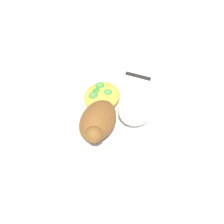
# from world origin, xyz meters

# --- Properties ---
(ground_plane) EXTENTS (2.00, 2.00, 0.00)m
(ground_plane) POSITION_xyz_m (0.00, 0.00, 0.00)
(ground_plane) COLOR silver
(plate) EXTENTS (0.25, 0.25, 0.02)m
(plate) POSITION_xyz_m (0.00, 0.00, 0.01)
(plate) COLOR silver
(plate) RESTS_ON ground_plane
(roasted_chicken) EXTENTS (0.13, 0.08, 0.07)m
(roasted_chicken) POSITION_xyz_m (0.06, -0.01, 0.05)
(roasted_chicken) COLOR brown
(roasted_chicken) RESTS_ON plate
(rice_pile) EXTENTS (0.10, 0.09, 0.05)m
(rice_pile) POSITION_xyz_m (-0.02, 0.06, 0.04)
(rice_pile) COLOR white
(rice_pile) RESTS_ON plate
(mac_cheese_with_broccoli) EXTENTS (0.11, 0.09, 0.04)m
(mac_cheese_with_broccoli) POSITION_xyz_m (-0.04, -0.05, 0.04)
(mac_cheese_with_broccoli) COLOR gold
(mac_cheese_with_broccoli) RESTS_ON plate
(fork) EXTENTS (0.02, 0.14, 0.01)m
(fork) POSITION_xyz_m (-0.15, 0.02, 0.00)
(fork) COLOR silver
(fork) RESTS_ON ground_plane
(knife) EXTENTS (0.02, 0.19, 0.01)m
(knife) POSITION_xyz_m (-0.19, 0.05, 0.00)
(knife) COLOR black
(knife) RESTS_ON ground_plane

